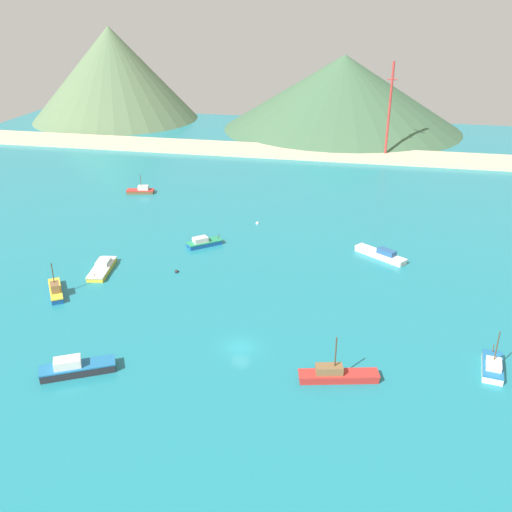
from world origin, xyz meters
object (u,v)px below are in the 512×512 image
fishing_boat_2 (381,254)px  radio_tower (389,110)px  fishing_boat_9 (102,268)px  fishing_boat_3 (141,190)px  fishing_boat_5 (76,368)px  fishing_boat_1 (56,290)px  buoy_0 (257,223)px  fishing_boat_7 (204,242)px  buoy_1 (177,272)px  fishing_boat_4 (337,375)px  fishing_boat_8 (493,366)px

fishing_boat_2 → radio_tower: bearing=89.4°
fishing_boat_9 → radio_tower: bearing=61.2°
fishing_boat_3 → fishing_boat_5: 76.75m
fishing_boat_1 → buoy_0: fishing_boat_1 is taller
fishing_boat_9 → buoy_0: size_ratio=13.38×
fishing_boat_1 → fishing_boat_3: 54.58m
radio_tower → fishing_boat_7: bearing=-114.8°
fishing_boat_7 → buoy_1: 12.86m
fishing_boat_2 → fishing_boat_7: size_ratio=1.43×
fishing_boat_7 → buoy_1: bearing=-96.3°
fishing_boat_4 → radio_tower: (6.57, 117.66, 13.86)m
fishing_boat_1 → fishing_boat_2: size_ratio=0.78×
fishing_boat_2 → fishing_boat_9: fishing_boat_2 is taller
fishing_boat_4 → fishing_boat_7: fishing_boat_4 is taller
fishing_boat_5 → fishing_boat_8: bearing=12.1°
fishing_boat_4 → fishing_boat_8: 21.46m
fishing_boat_9 → buoy_1: 13.85m
fishing_boat_5 → fishing_boat_3: bearing=105.6°
fishing_boat_4 → radio_tower: bearing=86.8°
fishing_boat_2 → buoy_0: 30.05m
fishing_boat_4 → fishing_boat_8: (20.56, 6.15, -0.04)m
fishing_boat_8 → buoy_1: (-51.77, 20.12, -0.65)m
fishing_boat_1 → buoy_1: bearing=35.0°
fishing_boat_8 → fishing_boat_1: bearing=173.4°
fishing_boat_4 → buoy_1: (-31.21, 26.27, -0.68)m
fishing_boat_7 → fishing_boat_5: bearing=-96.0°
fishing_boat_3 → buoy_1: size_ratio=9.64×
fishing_boat_4 → radio_tower: radio_tower is taller
fishing_boat_5 → buoy_0: size_ratio=13.62×
fishing_boat_3 → fishing_boat_1: bearing=-83.1°
fishing_boat_3 → buoy_1: bearing=-60.3°
fishing_boat_4 → fishing_boat_9: bearing=151.7°
fishing_boat_2 → fishing_boat_3: bearing=155.3°
fishing_boat_9 → buoy_0: bearing=51.1°
fishing_boat_9 → buoy_0: fishing_boat_9 is taller
fishing_boat_8 → fishing_boat_9: bearing=164.6°
fishing_boat_8 → fishing_boat_5: bearing=-167.9°
fishing_boat_5 → fishing_boat_7: (4.67, 44.65, -0.18)m
fishing_boat_3 → fishing_boat_4: 87.78m
fishing_boat_1 → fishing_boat_9: (3.73, 10.04, -0.19)m
fishing_boat_3 → radio_tower: size_ratio=0.25×
fishing_boat_1 → radio_tower: bearing=61.9°
fishing_boat_7 → fishing_boat_4: bearing=-52.6°
fishing_boat_1 → fishing_boat_4: (48.62, -14.10, -0.00)m
fishing_boat_1 → buoy_0: 47.58m
fishing_boat_9 → fishing_boat_1: bearing=-110.4°
buoy_1 → radio_tower: bearing=67.5°
fishing_boat_4 → buoy_0: size_ratio=14.82×
buoy_0 → fishing_boat_9: bearing=-128.9°
buoy_0 → fishing_boat_5: bearing=-102.5°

